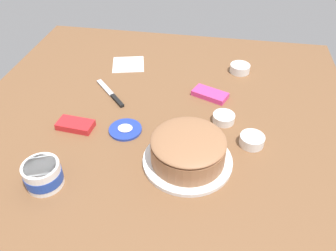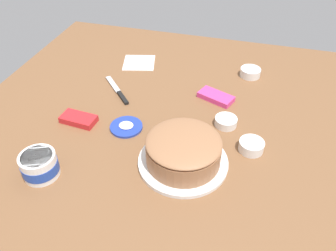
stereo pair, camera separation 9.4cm
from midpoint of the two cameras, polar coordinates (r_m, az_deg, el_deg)
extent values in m
plane|color=brown|center=(1.31, -3.60, 1.04)|extent=(1.54, 1.54, 0.00)
cylinder|color=white|center=(1.14, 0.96, -6.05)|extent=(0.30, 0.30, 0.01)
cylinder|color=pink|center=(1.11, 0.98, -4.65)|extent=(0.23, 0.23, 0.06)
cylinder|color=#9E6B47|center=(1.10, 0.98, -4.47)|extent=(0.25, 0.25, 0.07)
ellipsoid|color=#9E6B47|center=(1.07, 1.01, -2.72)|extent=(0.25, 0.25, 0.04)
cylinder|color=white|center=(1.13, -22.81, -7.83)|extent=(0.12, 0.12, 0.08)
cylinder|color=#2347B2|center=(1.14, -22.75, -7.97)|extent=(0.12, 0.12, 0.04)
cylinder|color=#9E6B47|center=(1.11, -23.27, -6.57)|extent=(0.10, 0.10, 0.01)
cylinder|color=#233DAD|center=(1.27, -9.39, -0.77)|extent=(0.12, 0.12, 0.01)
ellipsoid|color=white|center=(1.27, -9.43, -0.49)|extent=(0.06, 0.05, 0.01)
cube|color=silver|center=(1.52, -12.40, 6.31)|extent=(0.11, 0.12, 0.00)
cube|color=black|center=(1.42, -10.53, 4.15)|extent=(0.08, 0.08, 0.01)
cylinder|color=white|center=(1.30, 7.43, 1.20)|extent=(0.08, 0.08, 0.03)
cylinder|color=blue|center=(1.30, 7.43, 1.18)|extent=(0.07, 0.07, 0.01)
ellipsoid|color=blue|center=(1.30, 7.45, 1.42)|extent=(0.06, 0.06, 0.02)
cylinder|color=white|center=(1.22, 11.97, -2.54)|extent=(0.09, 0.09, 0.04)
cylinder|color=pink|center=(1.22, 11.97, -2.54)|extent=(0.07, 0.07, 0.01)
ellipsoid|color=pink|center=(1.21, 12.01, -2.30)|extent=(0.06, 0.06, 0.02)
cylinder|color=white|center=(1.62, 10.52, 9.51)|extent=(0.09, 0.09, 0.04)
cylinder|color=green|center=(1.62, 10.51, 9.45)|extent=(0.08, 0.08, 0.01)
ellipsoid|color=green|center=(1.62, 10.54, 9.67)|extent=(0.06, 0.06, 0.02)
cube|color=#E53D8E|center=(1.43, 5.31, 5.28)|extent=(0.16, 0.12, 0.02)
cube|color=red|center=(1.32, -17.47, 0.03)|extent=(0.14, 0.08, 0.03)
cube|color=white|center=(1.68, -8.41, 10.27)|extent=(0.18, 0.18, 0.01)
camera|label=1|loc=(0.05, -92.20, -1.85)|focal=35.78mm
camera|label=2|loc=(0.05, 87.80, 1.85)|focal=35.78mm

